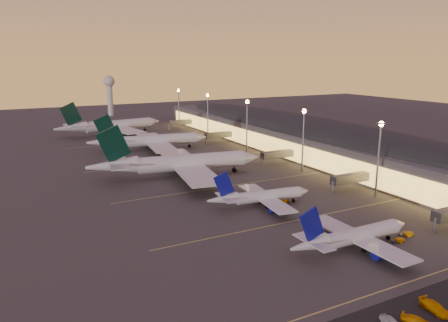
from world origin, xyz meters
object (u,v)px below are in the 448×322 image
airliner_narrow_south (352,237)px  airliner_narrow_north (260,197)px  airliner_wide_mid (149,141)px  baggage_tug_c (284,201)px  airliner_wide_near (177,163)px  airliner_wide_far (110,126)px  radar_tower (110,89)px  baggage_tug_a (406,234)px  service_van_b (417,321)px  service_van_d (435,307)px  service_van_a (391,322)px  baggage_tug_b (398,241)px

airliner_narrow_south → airliner_narrow_north: bearing=94.0°
airliner_wide_mid → baggage_tug_c: airliner_wide_mid is taller
airliner_narrow_south → airliner_wide_mid: 137.75m
airliner_wide_near → airliner_wide_far: airliner_wide_near is taller
airliner_narrow_north → airliner_wide_far: (-9.31, 156.35, 2.30)m
airliner_narrow_north → airliner_wide_mid: size_ratio=0.57×
airliner_wide_near → radar_tower: (23.42, 204.99, 16.21)m
airliner_narrow_south → airliner_wide_mid: bearing=92.4°
radar_tower → baggage_tug_a: (7.88, -287.90, -21.38)m
baggage_tug_a → baggage_tug_c: baggage_tug_a is taller
airliner_wide_near → service_van_b: (0.30, -111.21, -4.89)m
baggage_tug_a → service_van_d: (-24.50, -26.93, 0.39)m
airliner_narrow_south → airliner_narrow_north: size_ratio=1.04×
airliner_wide_mid → baggage_tug_a: bearing=-72.5°
airliner_narrow_south → airliner_wide_near: bearing=98.7°
radar_tower → service_van_a: size_ratio=6.99×
radar_tower → service_van_d: size_ratio=5.39×
airliner_narrow_north → airliner_wide_near: airliner_wide_near is taller
airliner_narrow_south → airliner_narrow_north: (-2.60, 37.72, -0.15)m
baggage_tug_a → baggage_tug_c: (-12.29, 38.01, -0.01)m
baggage_tug_a → airliner_wide_mid: bearing=119.0°
airliner_narrow_north → baggage_tug_c: 9.46m
airliner_wide_mid → service_van_b: bearing=-84.7°
baggage_tug_b → baggage_tug_c: (-7.08, 39.85, 0.02)m
airliner_narrow_north → service_van_b: airliner_narrow_north is taller
airliner_wide_far → radar_tower: radar_tower is taller
baggage_tug_a → airliner_wide_far: bearing=117.9°
airliner_wide_far → service_van_a: (-4.55, -221.01, -4.73)m
baggage_tug_a → service_van_a: bearing=-124.2°
airliner_wide_far → airliner_wide_near: bearing=-99.1°
baggage_tug_c → baggage_tug_b: bearing=-86.7°
airliner_wide_near → service_van_d: size_ratio=11.39×
baggage_tug_c → service_van_b: bearing=-112.6°
service_van_a → service_van_d: size_ratio=0.77×
radar_tower → airliner_wide_far: bearing=-103.7°
radar_tower → airliner_wide_mid: bearing=-96.3°
airliner_narrow_south → baggage_tug_b: 14.05m
service_van_b → service_van_a: bearing=127.7°
airliner_wide_mid → baggage_tug_a: size_ratio=15.86×
airliner_wide_far → baggage_tug_b: airliner_wide_far is taller
airliner_wide_near → baggage_tug_b: airliner_wide_near is taller
airliner_narrow_south → airliner_wide_near: (-12.56, 82.35, 2.29)m
airliner_narrow_south → airliner_wide_far: bearing=93.5°
airliner_wide_near → service_van_b: size_ratio=12.82×
baggage_tug_b → baggage_tug_c: bearing=104.9°
airliner_narrow_south → airliner_wide_near: 83.33m
baggage_tug_a → service_van_a: 43.99m
airliner_narrow_north → service_van_d: size_ratio=5.79×
baggage_tug_b → baggage_tug_c: 40.47m
airliner_wide_near → radar_tower: radar_tower is taller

